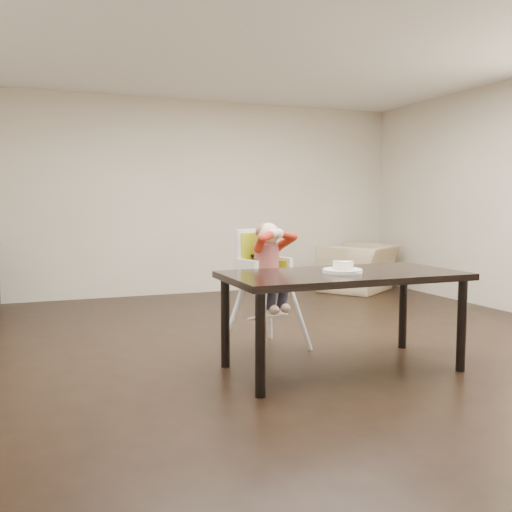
{
  "coord_description": "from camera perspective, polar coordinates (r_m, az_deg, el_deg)",
  "views": [
    {
      "loc": [
        -2.15,
        -4.31,
        1.27
      ],
      "look_at": [
        -0.43,
        0.14,
        0.83
      ],
      "focal_mm": 40.0,
      "sensor_mm": 36.0,
      "label": 1
    }
  ],
  "objects": [
    {
      "name": "plate",
      "position": [
        4.34,
        8.69,
        -1.27
      ],
      "size": [
        0.35,
        0.35,
        0.09
      ],
      "rotation": [
        0.0,
        0.0,
        0.17
      ],
      "color": "white",
      "rests_on": "dining_table"
    },
    {
      "name": "dining_table",
      "position": [
        4.39,
        8.66,
        -2.64
      ],
      "size": [
        1.8,
        0.9,
        0.75
      ],
      "color": "black",
      "rests_on": "ground"
    },
    {
      "name": "armchair",
      "position": [
        8.37,
        10.27,
        -0.4
      ],
      "size": [
        1.23,
        1.15,
        0.9
      ],
      "primitive_type": "imported",
      "rotation": [
        0.0,
        0.0,
        3.76
      ],
      "color": "tan",
      "rests_on": "ground"
    },
    {
      "name": "room_walls",
      "position": [
        4.85,
        5.43,
        12.19
      ],
      "size": [
        6.02,
        7.02,
        2.71
      ],
      "color": "beige",
      "rests_on": "ground"
    },
    {
      "name": "high_chair",
      "position": [
        4.95,
        0.9,
        -0.42
      ],
      "size": [
        0.58,
        0.58,
        1.1
      ],
      "rotation": [
        0.0,
        0.0,
        0.3
      ],
      "color": "white",
      "rests_on": "ground"
    },
    {
      "name": "ground",
      "position": [
        4.98,
        5.24,
        -9.52
      ],
      "size": [
        7.0,
        7.0,
        0.0
      ],
      "primitive_type": "plane",
      "color": "black",
      "rests_on": "ground"
    }
  ]
}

